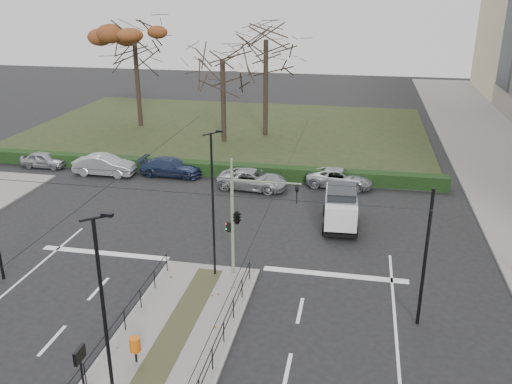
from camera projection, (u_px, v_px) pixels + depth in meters
The scene contains 20 objects.
ground at pixel (182, 325), 22.43m from camera, with size 140.00×140.00×0.00m, color black.
median_island at pixel (160, 362), 20.11m from camera, with size 4.40×15.00×0.14m, color slate.
park at pixel (227, 130), 52.84m from camera, with size 38.00×26.00×0.10m, color black.
hedge at pixel (184, 167), 40.39m from camera, with size 38.00×1.00×1.00m, color black.
median_railing at pixel (158, 343), 19.70m from camera, with size 4.14×13.24×0.92m.
catenary at pixel (190, 234), 22.70m from camera, with size 20.00×34.00×6.00m.
traffic_light at pixel (239, 215), 25.18m from camera, with size 3.52×2.01×5.18m.
litter_bin at pixel (135, 345), 19.75m from camera, with size 0.40×0.40×1.04m.
info_panel at pixel (80, 362), 17.15m from camera, with size 0.13×0.62×2.37m.
streetlamp_median_near at pixel (107, 331), 15.41m from camera, with size 0.62×0.13×7.48m.
streetlamp_median_far at pixel (213, 204), 24.83m from camera, with size 0.60×0.12×7.14m.
parked_car_first at pixel (44, 160), 41.78m from camera, with size 1.43×3.56×1.21m, color #9FA2A7.
parked_car_second at pixel (105, 165), 40.06m from camera, with size 1.59×4.56×1.50m, color #9FA2A7.
parked_car_third at pixel (171, 167), 39.91m from camera, with size 1.89×4.65×1.35m, color #1F2A48.
parked_car_fourth at pixel (253, 179), 37.32m from camera, with size 2.23×4.84×1.35m, color #9FA2A7.
white_van at pixel (341, 206), 31.35m from camera, with size 2.17×4.39×2.32m.
rust_tree at pixel (134, 35), 51.09m from camera, with size 8.16×8.16×11.51m.
bare_tree_center at pixel (266, 47), 47.94m from camera, with size 6.90×6.90×11.49m.
bare_tree_near at pixel (223, 66), 46.50m from camera, with size 6.32×6.32×9.47m.
parked_car_fifth at pixel (340, 178), 37.71m from camera, with size 2.12×4.60×1.28m, color #9FA2A7.
Camera 1 is at (6.67, -18.06, 13.12)m, focal length 38.00 mm.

